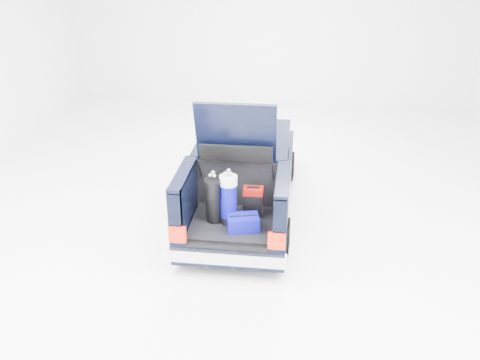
# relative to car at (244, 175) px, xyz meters

# --- Properties ---
(ground) EXTENTS (14.00, 14.00, 0.00)m
(ground) POSITION_rel_car_xyz_m (0.00, -0.11, -0.67)
(ground) COLOR white
(ground) RESTS_ON ground
(car) EXTENTS (1.87, 4.65, 2.47)m
(car) POSITION_rel_car_xyz_m (0.00, 0.00, 0.00)
(car) COLOR black
(car) RESTS_ON ground
(red_suitcase) EXTENTS (0.33, 0.21, 0.53)m
(red_suitcase) POSITION_rel_car_xyz_m (0.30, -1.35, 0.18)
(red_suitcase) COLOR #760703
(red_suitcase) RESTS_ON car
(black_golf_bag) EXTENTS (0.26, 0.34, 0.88)m
(black_golf_bag) POSITION_rel_car_xyz_m (-0.30, -1.63, 0.32)
(black_golf_bag) COLOR black
(black_golf_bag) RESTS_ON car
(blue_golf_bag) EXTENTS (0.31, 0.31, 0.92)m
(blue_golf_bag) POSITION_rel_car_xyz_m (-0.06, -1.61, 0.34)
(blue_golf_bag) COLOR black
(blue_golf_bag) RESTS_ON car
(blue_duffel) EXTENTS (0.55, 0.42, 0.26)m
(blue_duffel) POSITION_rel_car_xyz_m (0.19, -1.80, 0.04)
(blue_duffel) COLOR #070579
(blue_duffel) RESTS_ON car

